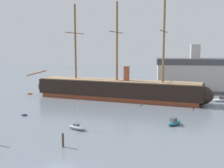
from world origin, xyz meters
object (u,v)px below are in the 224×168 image
Objects in this scene: dinghy_far_left at (30,93)px; motorboat_mid_right at (174,123)px; motorboat_far_right at (220,100)px; tall_ship at (117,89)px; dinghy_distant_centre at (127,90)px; sailboat_near_centre at (77,127)px; dinghy_mid_left at (24,115)px; dockside_warehouse_right at (210,75)px; mooring_piling_left_pair at (63,140)px.

motorboat_mid_right is at bearing -34.21° from dinghy_far_left.
tall_ship is at bearing -177.58° from motorboat_far_right.
tall_ship reaches higher than motorboat_mid_right.
tall_ship is 17.69m from dinghy_distant_centre.
sailboat_near_centre reaches higher than dinghy_mid_left.
tall_ship is 29.21× the size of dinghy_distant_centre.
motorboat_far_right reaches higher than dinghy_mid_left.
motorboat_far_right is at bearing -29.06° from dinghy_distant_centre.
dinghy_distant_centre is at bearing 84.82° from tall_ship.
dinghy_mid_left is at bearing -117.35° from dinghy_distant_centre.
sailboat_near_centre is at bearing -96.35° from dinghy_distant_centre.
dockside_warehouse_right is at bearing 34.24° from tall_ship.
dinghy_mid_left is 0.05× the size of dockside_warehouse_right.
motorboat_mid_right reaches higher than dinghy_mid_left.
dinghy_distant_centre is 0.90× the size of mooring_piling_left_pair.
dinghy_distant_centre is (-28.94, 16.08, -0.35)m from motorboat_far_right.
dinghy_far_left reaches higher than dinghy_distant_centre.
motorboat_far_right is 20.75m from dockside_warehouse_right.
motorboat_mid_right is 45.06m from dinghy_distant_centre.
sailboat_near_centre is 1.49× the size of motorboat_mid_right.
dinghy_mid_left is at bearing -67.31° from dinghy_far_left.
dinghy_far_left is (-11.78, 28.18, 0.05)m from dinghy_mid_left.
dinghy_mid_left is at bearing -138.96° from dockside_warehouse_right.
mooring_piling_left_pair is (27.29, -46.41, 0.88)m from dinghy_far_left.
sailboat_near_centre is at bearing -96.99° from tall_ship.
tall_ship is 31.74m from sailboat_near_centre.
sailboat_near_centre is 63.61m from dockside_warehouse_right.
motorboat_far_right is (30.51, 1.29, -2.60)m from tall_ship.
mooring_piling_left_pair reaches higher than motorboat_mid_right.
sailboat_near_centre is at bearing -53.90° from dinghy_far_left.
dinghy_distant_centre is at bearing 83.65° from sailboat_near_centre.
dinghy_far_left is at bearing 145.79° from motorboat_mid_right.
motorboat_mid_right is at bearing -119.80° from motorboat_far_right.
mooring_piling_left_pair is (-18.67, -15.17, 0.59)m from motorboat_mid_right.
dinghy_distant_centre is at bearing 84.95° from mooring_piling_left_pair.
tall_ship is 38.00m from dockside_warehouse_right.
motorboat_far_right reaches higher than dinghy_far_left.
mooring_piling_left_pair is at bearing -88.26° from sailboat_near_centre.
dinghy_mid_left is 0.46× the size of motorboat_far_right.
dinghy_mid_left is at bearing 130.38° from mooring_piling_left_pair.
dockside_warehouse_right is (16.23, 46.94, 5.37)m from motorboat_mid_right.
mooring_piling_left_pair reaches higher than motorboat_far_right.
motorboat_mid_right is 31.00m from motorboat_far_right.
sailboat_near_centre is 2.99× the size of dinghy_mid_left.
dinghy_distant_centre is at bearing 62.65° from dinghy_mid_left.
dinghy_mid_left is 0.92× the size of dinghy_distant_centre.
sailboat_near_centre is at bearing -136.44° from motorboat_far_right.
tall_ship is 31.50m from dinghy_far_left.
dockside_warehouse_right is (50.40, 43.87, 5.72)m from dinghy_mid_left.
dinghy_mid_left is 67.06m from dockside_warehouse_right.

